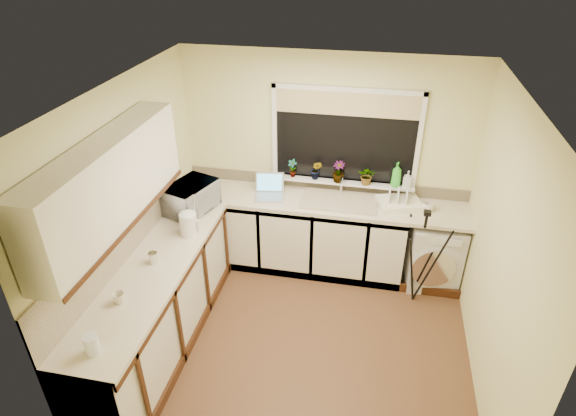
{
  "coord_description": "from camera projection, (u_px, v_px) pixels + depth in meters",
  "views": [
    {
      "loc": [
        0.54,
        -3.35,
        3.5
      ],
      "look_at": [
        -0.24,
        0.55,
        1.15
      ],
      "focal_mm": 29.71,
      "sensor_mm": 36.0,
      "label": 1
    }
  ],
  "objects": [
    {
      "name": "faucet",
      "position": [
        341.0,
        185.0,
        5.31
      ],
      "size": [
        0.03,
        0.03,
        0.24
      ],
      "primitive_type": "cylinder",
      "color": "silver",
      "rests_on": "worktop_back"
    },
    {
      "name": "worktop_back",
      "position": [
        321.0,
        202.0,
        5.27
      ],
      "size": [
        3.2,
        0.6,
        0.04
      ],
      "primitive_type": "cube",
      "color": "beige",
      "rests_on": "base_cabinet_back"
    },
    {
      "name": "ceiling",
      "position": [
        306.0,
        95.0,
        3.45
      ],
      "size": [
        3.2,
        3.2,
        0.0
      ],
      "primitive_type": "plane",
      "rotation": [
        3.14,
        0.0,
        0.0
      ],
      "color": "white",
      "rests_on": "ground"
    },
    {
      "name": "wall_back",
      "position": [
        326.0,
        162.0,
        5.34
      ],
      "size": [
        3.2,
        0.0,
        3.2
      ],
      "primitive_type": "plane",
      "rotation": [
        1.57,
        0.0,
        0.0
      ],
      "color": "beige",
      "rests_on": "ground"
    },
    {
      "name": "washing_machine",
      "position": [
        432.0,
        252.0,
        5.29
      ],
      "size": [
        0.63,
        0.61,
        0.79
      ],
      "primitive_type": "cube",
      "rotation": [
        0.0,
        0.0,
        0.14
      ],
      "color": "silver",
      "rests_on": "floor"
    },
    {
      "name": "splashback_left",
      "position": [
        117.0,
        244.0,
        4.14
      ],
      "size": [
        0.02,
        2.4,
        0.45
      ],
      "primitive_type": "cube",
      "color": "beige",
      "rests_on": "wall_left"
    },
    {
      "name": "kettle",
      "position": [
        189.0,
        224.0,
        4.62
      ],
      "size": [
        0.17,
        0.17,
        0.22
      ],
      "primitive_type": "cylinder",
      "color": "white",
      "rests_on": "worktop_left"
    },
    {
      "name": "plant_b",
      "position": [
        316.0,
        170.0,
        5.32
      ],
      "size": [
        0.14,
        0.12,
        0.22
      ],
      "primitive_type": "imported",
      "rotation": [
        0.0,
        0.0,
        -0.19
      ],
      "color": "#999999",
      "rests_on": "windowsill"
    },
    {
      "name": "wall_left",
      "position": [
        131.0,
        216.0,
        4.35
      ],
      "size": [
        0.0,
        3.0,
        3.0
      ],
      "primitive_type": "plane",
      "rotation": [
        1.57,
        0.0,
        1.57
      ],
      "color": "beige",
      "rests_on": "ground"
    },
    {
      "name": "plant_c",
      "position": [
        338.0,
        172.0,
        5.26
      ],
      "size": [
        0.16,
        0.16,
        0.24
      ],
      "primitive_type": "imported",
      "rotation": [
        0.0,
        0.0,
        -0.23
      ],
      "color": "#999999",
      "rests_on": "windowsill"
    },
    {
      "name": "soap_bottle_clear",
      "position": [
        408.0,
        179.0,
        5.16
      ],
      "size": [
        0.1,
        0.1,
        0.19
      ],
      "primitive_type": "imported",
      "rotation": [
        0.0,
        0.0,
        -0.17
      ],
      "color": "#999999",
      "rests_on": "windowsill"
    },
    {
      "name": "base_cabinet_left",
      "position": [
        159.0,
        308.0,
        4.45
      ],
      "size": [
        0.54,
        2.4,
        0.86
      ],
      "primitive_type": "cube",
      "color": "silver",
      "rests_on": "floor"
    },
    {
      "name": "upper_cabinet",
      "position": [
        109.0,
        185.0,
        3.65
      ],
      "size": [
        0.28,
        1.9,
        0.7
      ],
      "primitive_type": "cube",
      "color": "silver",
      "rests_on": "wall_left"
    },
    {
      "name": "window_blind",
      "position": [
        347.0,
        104.0,
        4.92
      ],
      "size": [
        1.5,
        0.02,
        0.25
      ],
      "primitive_type": "cube",
      "color": "tan",
      "rests_on": "wall_back"
    },
    {
      "name": "wall_right",
      "position": [
        500.0,
        257.0,
        3.81
      ],
      "size": [
        0.0,
        3.0,
        3.0
      ],
      "primitive_type": "plane",
      "rotation": [
        1.57,
        0.0,
        -1.57
      ],
      "color": "beige",
      "rests_on": "ground"
    },
    {
      "name": "cup_back",
      "position": [
        428.0,
        207.0,
        5.04
      ],
      "size": [
        0.15,
        0.15,
        0.09
      ],
      "primitive_type": "imported",
      "rotation": [
        0.0,
        0.0,
        0.36
      ],
      "color": "silver",
      "rests_on": "worktop_back"
    },
    {
      "name": "base_cabinet_back",
      "position": [
        292.0,
        233.0,
        5.55
      ],
      "size": [
        2.55,
        0.6,
        0.86
      ],
      "primitive_type": "cube",
      "color": "silver",
      "rests_on": "floor"
    },
    {
      "name": "laptop",
      "position": [
        269.0,
        190.0,
        5.33
      ],
      "size": [
        0.36,
        0.36,
        0.23
      ],
      "rotation": [
        0.0,
        0.0,
        0.17
      ],
      "color": "#A2A1A9",
      "rests_on": "worktop_back"
    },
    {
      "name": "dish_rack",
      "position": [
        399.0,
        203.0,
        5.13
      ],
      "size": [
        0.53,
        0.45,
        0.07
      ],
      "primitive_type": "cube",
      "rotation": [
        0.0,
        0.0,
        0.3
      ],
      "color": "white",
      "rests_on": "worktop_back"
    },
    {
      "name": "sink",
      "position": [
        339.0,
        201.0,
        5.22
      ],
      "size": [
        0.82,
        0.46,
        0.03
      ],
      "primitive_type": "cube",
      "color": "tan",
      "rests_on": "worktop_back"
    },
    {
      "name": "plant_d",
      "position": [
        367.0,
        176.0,
        5.21
      ],
      "size": [
        0.2,
        0.18,
        0.21
      ],
      "primitive_type": "imported",
      "rotation": [
        0.0,
        0.0,
        -0.1
      ],
      "color": "#999999",
      "rests_on": "windowsill"
    },
    {
      "name": "windowsill",
      "position": [
        342.0,
        182.0,
        5.35
      ],
      "size": [
        1.6,
        0.14,
        0.03
      ],
      "primitive_type": "cube",
      "color": "white",
      "rests_on": "wall_back"
    },
    {
      "name": "floor",
      "position": [
        301.0,
        338.0,
        4.7
      ],
      "size": [
        3.2,
        3.2,
        0.0
      ],
      "primitive_type": "plane",
      "color": "brown",
      "rests_on": "ground"
    },
    {
      "name": "steel_jar",
      "position": [
        153.0,
        258.0,
        4.25
      ],
      "size": [
        0.08,
        0.08,
        0.11
      ],
      "primitive_type": "cylinder",
      "color": "silver",
      "rests_on": "worktop_left"
    },
    {
      "name": "cup_left",
      "position": [
        119.0,
        298.0,
        3.8
      ],
      "size": [
        0.13,
        0.13,
        0.09
      ],
      "primitive_type": "imported",
      "rotation": [
        0.0,
        0.0,
        0.4
      ],
      "color": "beige",
      "rests_on": "worktop_left"
    },
    {
      "name": "plant_a",
      "position": [
        292.0,
        168.0,
        5.37
      ],
      "size": [
        0.13,
        0.11,
        0.21
      ],
      "primitive_type": "imported",
      "rotation": [
        0.0,
        0.0,
        -0.34
      ],
      "color": "#999999",
      "rests_on": "windowsill"
    },
    {
      "name": "worktop_left",
      "position": [
        152.0,
        270.0,
        4.22
      ],
      "size": [
        0.6,
        2.4,
        0.04
      ],
      "primitive_type": "cube",
      "color": "beige",
      "rests_on": "base_cabinet_left"
    },
    {
      "name": "glass_jug",
      "position": [
        92.0,
        344.0,
        3.34
      ],
      "size": [
        0.11,
        0.11,
        0.15
      ],
      "primitive_type": "cylinder",
      "color": "silver",
      "rests_on": "worktop_left"
    },
    {
      "name": "splashback_back",
      "position": [
        325.0,
        183.0,
        5.46
      ],
      "size": [
        3.2,
        0.02,
        0.14
      ],
      "primitive_type": "cube",
      "color": "beige",
      "rests_on": "wall_back"
    },
    {
      "name": "microwave",
      "position": [
        191.0,
        197.0,
        5.0
      ],
      "size": [
        0.53,
        0.64,
        0.31
      ],
      "primitive_type": "imported",
      "rotation": [
        0.0,
        0.0,
        1.25
      ],
      "color": "silver",
      "rests_on": "worktop_left"
    },
    {
      "name": "wall_front",
      "position": [
        260.0,
        374.0,
        2.81
      ],
      "size": [
        3.2,
        0.0,
        3.2
      ],
      "primitive_type": "plane",
      "rotation": [
        -1.57,
        0.0,
        0.0
      ],
      "color": "beige",
      "rests_on": "ground"
    },
    {
      "name": "window_glass",
      "position": [
        345.0,
        137.0,
        5.13
      ],
      "size": [
        1.5,
        0.02,
        1.0
      ],
      "primitive_type": "cube",
      "color": "black",
      "rests_on": "wall_back"
    },
    {
      "name": "soap_bottle_green",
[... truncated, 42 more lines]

